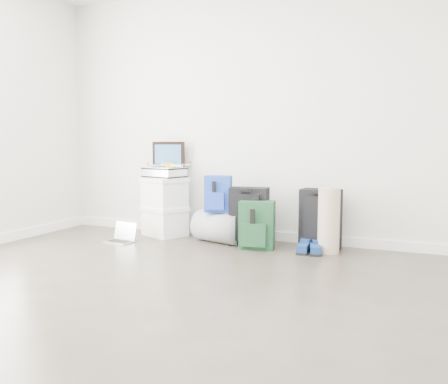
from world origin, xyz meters
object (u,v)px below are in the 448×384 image
at_px(briefcase, 164,172).
at_px(duffel_bag, 219,227).
at_px(laptop, 122,237).
at_px(boxes_stack, 165,207).
at_px(carry_on, 320,219).
at_px(large_suitcase, 249,216).

xyz_separation_m(briefcase, duffel_bag, (0.71, -0.09, -0.55)).
xyz_separation_m(briefcase, laptop, (-0.24, -0.48, -0.66)).
bearing_deg(duffel_bag, boxes_stack, -170.88).
bearing_deg(carry_on, large_suitcase, -166.21).
bearing_deg(laptop, boxes_stack, 69.83).
bearing_deg(boxes_stack, large_suitcase, 19.68).
bearing_deg(boxes_stack, duffel_bag, 16.96).
xyz_separation_m(large_suitcase, carry_on, (0.71, 0.09, 0.00)).
relative_size(boxes_stack, carry_on, 1.11).
relative_size(briefcase, large_suitcase, 0.70).
bearing_deg(briefcase, carry_on, 14.49).
distance_m(boxes_stack, large_suitcase, 1.04).
bearing_deg(carry_on, briefcase, -173.52).
height_order(duffel_bag, large_suitcase, large_suitcase).
bearing_deg(boxes_stack, briefcase, 114.47).
bearing_deg(duffel_bag, briefcase, -170.88).
xyz_separation_m(boxes_stack, large_suitcase, (1.04, -0.09, -0.03)).
bearing_deg(laptop, briefcase, 69.83).
xyz_separation_m(large_suitcase, laptop, (-1.28, -0.39, -0.25)).
distance_m(boxes_stack, briefcase, 0.38).
relative_size(briefcase, laptop, 1.34).
distance_m(large_suitcase, laptop, 1.36).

